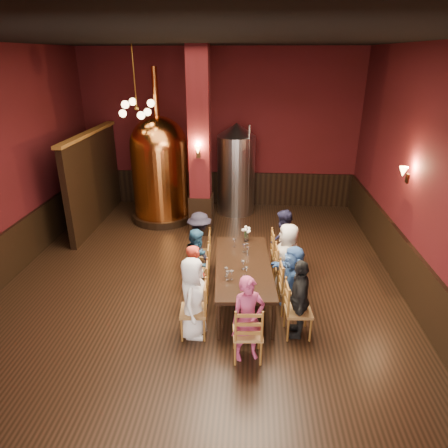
# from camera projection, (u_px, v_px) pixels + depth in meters

# --- Properties ---
(room) EXTENTS (10.00, 10.02, 4.50)m
(room) POSITION_uv_depth(u_px,v_px,m) (197.00, 180.00, 7.00)
(room) COLOR black
(room) RESTS_ON ground
(wainscot_right) EXTENTS (0.08, 9.90, 1.00)m
(wainscot_right) POSITION_uv_depth(u_px,v_px,m) (410.00, 274.00, 7.43)
(wainscot_right) COLOR black
(wainscot_right) RESTS_ON ground
(wainscot_back) EXTENTS (7.90, 0.08, 1.00)m
(wainscot_back) POSITION_uv_depth(u_px,v_px,m) (220.00, 188.00, 12.24)
(wainscot_back) COLOR black
(wainscot_back) RESTS_ON ground
(wainscot_left) EXTENTS (0.08, 9.90, 1.00)m
(wainscot_left) POSITION_uv_depth(u_px,v_px,m) (2.00, 260.00, 7.94)
(wainscot_left) COLOR black
(wainscot_left) RESTS_ON ground
(column) EXTENTS (0.58, 0.58, 4.50)m
(column) POSITION_uv_depth(u_px,v_px,m) (200.00, 146.00, 9.59)
(column) COLOR #470F13
(column) RESTS_ON ground
(partition) EXTENTS (0.22, 3.50, 2.40)m
(partition) POSITION_uv_depth(u_px,v_px,m) (94.00, 181.00, 10.56)
(partition) COLOR black
(partition) RESTS_ON ground
(pendant_cluster) EXTENTS (0.90, 0.90, 1.70)m
(pendant_cluster) POSITION_uv_depth(u_px,v_px,m) (137.00, 108.00, 9.45)
(pendant_cluster) COLOR #A57226
(pendant_cluster) RESTS_ON room
(sconce_wall) EXTENTS (0.20, 0.20, 0.36)m
(sconce_wall) POSITION_uv_depth(u_px,v_px,m) (408.00, 174.00, 7.50)
(sconce_wall) COLOR black
(sconce_wall) RESTS_ON room
(sconce_column) EXTENTS (0.20, 0.20, 0.36)m
(sconce_column) POSITION_uv_depth(u_px,v_px,m) (198.00, 151.00, 9.33)
(sconce_column) COLOR black
(sconce_column) RESTS_ON column
(dining_table) EXTENTS (1.17, 2.46, 0.75)m
(dining_table) POSITION_uv_depth(u_px,v_px,m) (243.00, 268.00, 7.29)
(dining_table) COLOR black
(dining_table) RESTS_ON ground
(chair_0) EXTENTS (0.49, 0.49, 0.92)m
(chair_0) POSITION_uv_depth(u_px,v_px,m) (193.00, 310.00, 6.45)
(chair_0) COLOR brown
(chair_0) RESTS_ON ground
(person_0) EXTENTS (0.50, 0.72, 1.40)m
(person_0) POSITION_uv_depth(u_px,v_px,m) (193.00, 298.00, 6.36)
(person_0) COLOR white
(person_0) RESTS_ON ground
(chair_1) EXTENTS (0.49, 0.49, 0.92)m
(chair_1) POSITION_uv_depth(u_px,v_px,m) (196.00, 288.00, 7.07)
(chair_1) COLOR brown
(chair_1) RESTS_ON ground
(person_1) EXTENTS (0.36, 0.51, 1.30)m
(person_1) POSITION_uv_depth(u_px,v_px,m) (196.00, 279.00, 7.00)
(person_1) COLOR red
(person_1) RESTS_ON ground
(chair_2) EXTENTS (0.49, 0.49, 0.92)m
(chair_2) POSITION_uv_depth(u_px,v_px,m) (198.00, 270.00, 7.68)
(chair_2) COLOR brown
(chair_2) RESTS_ON ground
(person_2) EXTENTS (0.44, 0.69, 1.30)m
(person_2) POSITION_uv_depth(u_px,v_px,m) (198.00, 261.00, 7.60)
(person_2) COLOR navy
(person_2) RESTS_ON ground
(chair_3) EXTENTS (0.49, 0.49, 0.92)m
(chair_3) POSITION_uv_depth(u_px,v_px,m) (200.00, 254.00, 8.29)
(chair_3) COLOR brown
(chair_3) RESTS_ON ground
(person_3) EXTENTS (0.80, 1.01, 1.37)m
(person_3) POSITION_uv_depth(u_px,v_px,m) (200.00, 244.00, 8.21)
(person_3) COLOR black
(person_3) RESTS_ON ground
(chair_4) EXTENTS (0.49, 0.49, 0.92)m
(chair_4) POSITION_uv_depth(u_px,v_px,m) (298.00, 310.00, 6.45)
(chair_4) COLOR brown
(chair_4) RESTS_ON ground
(person_4) EXTENTS (0.40, 0.83, 1.37)m
(person_4) POSITION_uv_depth(u_px,v_px,m) (299.00, 299.00, 6.37)
(person_4) COLOR black
(person_4) RESTS_ON ground
(chair_5) EXTENTS (0.49, 0.49, 0.92)m
(chair_5) POSITION_uv_depth(u_px,v_px,m) (292.00, 288.00, 7.07)
(chair_5) COLOR brown
(chair_5) RESTS_ON ground
(person_5) EXTENTS (0.78, 1.24, 1.27)m
(person_5) POSITION_uv_depth(u_px,v_px,m) (292.00, 279.00, 7.00)
(person_5) COLOR #3B68B2
(person_5) RESTS_ON ground
(chair_6) EXTENTS (0.49, 0.49, 0.92)m
(chair_6) POSITION_uv_depth(u_px,v_px,m) (286.00, 270.00, 7.68)
(chair_6) COLOR brown
(chair_6) RESTS_ON ground
(person_6) EXTENTS (0.47, 0.70, 1.40)m
(person_6) POSITION_uv_depth(u_px,v_px,m) (287.00, 258.00, 7.58)
(person_6) COLOR silver
(person_6) RESTS_ON ground
(chair_7) EXTENTS (0.49, 0.49, 0.92)m
(chair_7) POSITION_uv_depth(u_px,v_px,m) (282.00, 254.00, 8.30)
(chair_7) COLOR brown
(chair_7) RESTS_ON ground
(person_7) EXTENTS (0.50, 0.75, 1.41)m
(person_7) POSITION_uv_depth(u_px,v_px,m) (282.00, 243.00, 8.20)
(person_7) COLOR #1B1B36
(person_7) RESTS_ON ground
(chair_8) EXTENTS (0.49, 0.49, 0.92)m
(chair_8) POSITION_uv_depth(u_px,v_px,m) (248.00, 332.00, 5.95)
(chair_8) COLOR brown
(chair_8) RESTS_ON ground
(person_8) EXTENTS (0.59, 0.48, 1.38)m
(person_8) POSITION_uv_depth(u_px,v_px,m) (248.00, 319.00, 5.86)
(person_8) COLOR #A83863
(person_8) RESTS_ON ground
(copper_kettle) EXTENTS (1.75, 1.75, 4.02)m
(copper_kettle) POSITION_uv_depth(u_px,v_px,m) (160.00, 168.00, 10.72)
(copper_kettle) COLOR black
(copper_kettle) RESTS_ON ground
(steel_vessel) EXTENTS (1.15, 1.15, 2.57)m
(steel_vessel) POSITION_uv_depth(u_px,v_px,m) (236.00, 169.00, 11.28)
(steel_vessel) COLOR #B2B2B7
(steel_vessel) RESTS_ON ground
(rose_vase) EXTENTS (0.19, 0.19, 0.32)m
(rose_vase) POSITION_uv_depth(u_px,v_px,m) (246.00, 232.00, 8.10)
(rose_vase) COLOR white
(rose_vase) RESTS_ON dining_table
(wine_glass_0) EXTENTS (0.07, 0.07, 0.17)m
(wine_glass_0) POSITION_uv_depth(u_px,v_px,m) (227.00, 276.00, 6.73)
(wine_glass_0) COLOR white
(wine_glass_0) RESTS_ON dining_table
(wine_glass_1) EXTENTS (0.07, 0.07, 0.17)m
(wine_glass_1) POSITION_uv_depth(u_px,v_px,m) (244.00, 248.00, 7.68)
(wine_glass_1) COLOR white
(wine_glass_1) RESTS_ON dining_table
(wine_glass_2) EXTENTS (0.07, 0.07, 0.17)m
(wine_glass_2) POSITION_uv_depth(u_px,v_px,m) (247.00, 248.00, 7.70)
(wine_glass_2) COLOR white
(wine_glass_2) RESTS_ON dining_table
(wine_glass_3) EXTENTS (0.07, 0.07, 0.17)m
(wine_glass_3) POSITION_uv_depth(u_px,v_px,m) (231.00, 275.00, 6.75)
(wine_glass_3) COLOR white
(wine_glass_3) RESTS_ON dining_table
(wine_glass_4) EXTENTS (0.07, 0.07, 0.17)m
(wine_glass_4) POSITION_uv_depth(u_px,v_px,m) (226.00, 272.00, 6.84)
(wine_glass_4) COLOR white
(wine_glass_4) RESTS_ON dining_table
(wine_glass_5) EXTENTS (0.07, 0.07, 0.17)m
(wine_glass_5) POSITION_uv_depth(u_px,v_px,m) (243.00, 265.00, 7.07)
(wine_glass_5) COLOR white
(wine_glass_5) RESTS_ON dining_table
(wine_glass_6) EXTENTS (0.07, 0.07, 0.17)m
(wine_glass_6) POSITION_uv_depth(u_px,v_px,m) (248.00, 251.00, 7.58)
(wine_glass_6) COLOR white
(wine_glass_6) RESTS_ON dining_table
(wine_glass_7) EXTENTS (0.07, 0.07, 0.17)m
(wine_glass_7) POSITION_uv_depth(u_px,v_px,m) (246.00, 272.00, 6.86)
(wine_glass_7) COLOR white
(wine_glass_7) RESTS_ON dining_table
(wine_glass_8) EXTENTS (0.07, 0.07, 0.17)m
(wine_glass_8) POSITION_uv_depth(u_px,v_px,m) (234.00, 243.00, 7.91)
(wine_glass_8) COLOR white
(wine_glass_8) RESTS_ON dining_table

